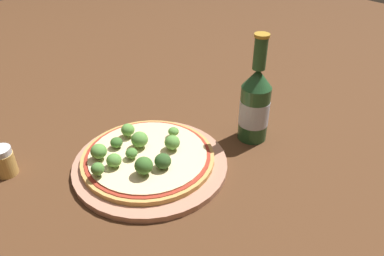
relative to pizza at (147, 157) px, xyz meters
The scene contains 16 objects.
ground_plane 0.02m from the pizza, 11.06° to the left, with size 3.00×3.00×0.00m, color #4C2D19.
plate 0.02m from the pizza, ahead, with size 0.30×0.30×0.01m.
pizza is the anchor object (origin of this frame).
broccoli_floret_0 0.07m from the pizza, 36.45° to the right, with size 0.03×0.03×0.04m.
broccoli_floret_1 0.07m from the pizza, 147.47° to the right, with size 0.02×0.02×0.02m.
broccoli_floret_2 0.09m from the pizza, 118.09° to the right, with size 0.03×0.03×0.03m.
broccoli_floret_3 0.04m from the pizza, behind, with size 0.03×0.03×0.03m.
broccoli_floret_4 0.11m from the pizza, 88.90° to the right, with size 0.02×0.02×0.03m.
broccoli_floret_5 0.04m from the pizza, 102.42° to the right, with size 0.02×0.02×0.02m.
broccoli_floret_6 0.06m from the pizza, 70.31° to the left, with size 0.03×0.03×0.03m.
broccoli_floret_7 0.06m from the pizza, ahead, with size 0.03×0.03×0.03m.
broccoli_floret_8 0.08m from the pizza, behind, with size 0.03×0.03×0.03m.
broccoli_floret_9 0.07m from the pizza, 93.68° to the right, with size 0.03×0.03×0.03m.
broccoli_floret_10 0.08m from the pizza, 103.30° to the left, with size 0.02×0.02×0.02m.
beer_bottle 0.25m from the pizza, 76.35° to the left, with size 0.06×0.06×0.23m.
pepper_shaker 0.27m from the pizza, 121.92° to the right, with size 0.04×0.04×0.06m.
Camera 1 is at (0.50, -0.29, 0.46)m, focal length 35.00 mm.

